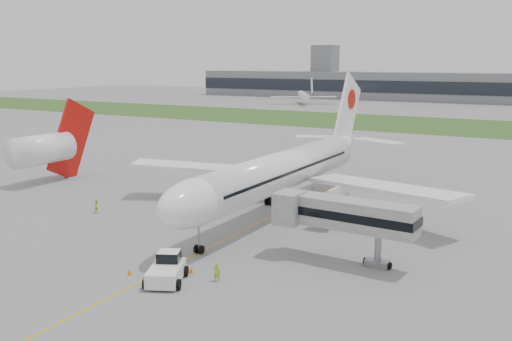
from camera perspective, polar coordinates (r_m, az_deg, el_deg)
The scene contains 14 objects.
ground at distance 72.42m, azimuth 1.16°, elevation -4.89°, with size 600.00×600.00×0.00m, color gray.
apron_markings at distance 68.24m, azimuth -0.85°, elevation -5.88°, with size 70.00×70.00×0.04m, color gold, non-canonical shape.
grass_strip at distance 185.37m, azimuth 19.16°, elevation 4.21°, with size 600.00×50.00×0.02m, color #385C22.
terminal_building at distance 293.34m, azimuth 23.27°, elevation 7.56°, with size 320.00×22.30×14.00m.
control_tower at distance 318.71m, azimuth 6.84°, elevation 7.30°, with size 12.00×12.00×56.00m, color gray, non-canonical shape.
airliner at distance 75.33m, azimuth 2.94°, elevation 0.15°, with size 48.13×53.95×17.88m.
pushback_tug at distance 53.12m, azimuth -8.90°, elevation -9.68°, with size 4.79×5.58×2.50m.
jet_bridge at distance 56.86m, azimuth 8.48°, elevation -4.34°, with size 14.36×4.09×6.59m.
safety_cone_left at distance 55.47m, azimuth -12.55°, elevation -9.84°, with size 0.45×0.45×0.62m, color orange.
safety_cone_right at distance 54.96m, azimuth -6.48°, elevation -9.85°, with size 0.43×0.43×0.60m, color orange.
ground_crew_near at distance 52.62m, azimuth -3.94°, elevation -10.09°, with size 0.64×0.42×1.76m, color #A4CC22.
ground_crew_far at distance 78.03m, azimuth -15.61°, elevation -3.45°, with size 0.88×0.68×1.81m, color #C8FF2A.
neighbor_aircraft at distance 99.60m, azimuth -20.26°, elevation 2.11°, with size 5.11×17.38×14.24m.
distant_aircraft_left at distance 266.38m, azimuth 4.75°, elevation 6.64°, with size 30.09×26.55×11.50m, color white, non-canonical shape.
Camera 1 is at (33.11, -61.32, 19.72)m, focal length 40.00 mm.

